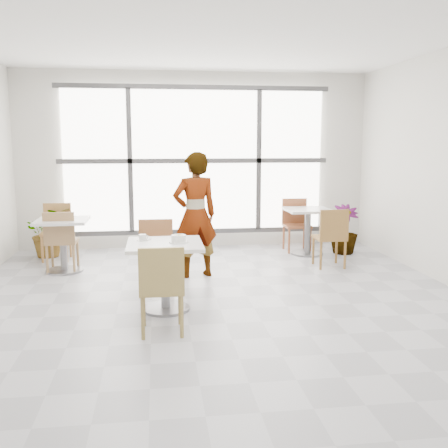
{
  "coord_description": "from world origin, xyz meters",
  "views": [
    {
      "loc": [
        -0.67,
        -5.36,
        1.82
      ],
      "look_at": [
        0.0,
        -0.3,
        1.0
      ],
      "focal_mm": 41.06,
      "sensor_mm": 36.0,
      "label": 1
    }
  ],
  "objects": [
    {
      "name": "person",
      "position": [
        -0.16,
        1.45,
        0.85
      ],
      "size": [
        0.7,
        0.55,
        1.69
      ],
      "primitive_type": "imported",
      "rotation": [
        0.0,
        0.0,
        3.4
      ],
      "color": "black",
      "rests_on": "ground"
    },
    {
      "name": "bg_chair_left_far",
      "position": [
        -2.23,
        2.79,
        0.5
      ],
      "size": [
        0.42,
        0.42,
        0.87
      ],
      "color": "#A47240",
      "rests_on": "ground"
    },
    {
      "name": "bg_table_right",
      "position": [
        1.76,
        2.6,
        0.49
      ],
      "size": [
        0.7,
        0.7,
        0.75
      ],
      "color": "silver",
      "rests_on": "ground"
    },
    {
      "name": "wall_front",
      "position": [
        0.0,
        -3.5,
        1.5
      ],
      "size": [
        6.0,
        0.0,
        6.0
      ],
      "primitive_type": "plane",
      "rotation": [
        -1.57,
        0.0,
        0.0
      ],
      "color": "silver",
      "rests_on": "ground"
    },
    {
      "name": "main_table",
      "position": [
        -0.59,
        0.07,
        0.52
      ],
      "size": [
        0.8,
        0.8,
        0.75
      ],
      "color": "white",
      "rests_on": "ground"
    },
    {
      "name": "floor",
      "position": [
        0.0,
        0.0,
        0.0
      ],
      "size": [
        7.0,
        7.0,
        0.0
      ],
      "primitive_type": "plane",
      "color": "#9E9EA5",
      "rests_on": "ground"
    },
    {
      "name": "bg_chair_right_far",
      "position": [
        1.65,
        2.94,
        0.5
      ],
      "size": [
        0.42,
        0.42,
        0.87
      ],
      "color": "#995432",
      "rests_on": "ground"
    },
    {
      "name": "ceiling",
      "position": [
        0.0,
        0.0,
        3.0
      ],
      "size": [
        7.0,
        7.0,
        0.0
      ],
      "primitive_type": "plane",
      "rotation": [
        3.14,
        0.0,
        0.0
      ],
      "color": "white",
      "rests_on": "ground"
    },
    {
      "name": "oatmeal_bowl",
      "position": [
        -0.44,
        0.06,
        0.79
      ],
      "size": [
        0.21,
        0.21,
        0.09
      ],
      "color": "silver",
      "rests_on": "main_table"
    },
    {
      "name": "bg_chair_right_near",
      "position": [
        1.83,
        1.66,
        0.5
      ],
      "size": [
        0.42,
        0.42,
        0.87
      ],
      "rotation": [
        0.0,
        0.0,
        3.14
      ],
      "color": "brown",
      "rests_on": "ground"
    },
    {
      "name": "plant_left",
      "position": [
        -2.39,
        2.98,
        0.39
      ],
      "size": [
        0.9,
        0.86,
        0.79
      ],
      "primitive_type": "imported",
      "rotation": [
        0.0,
        0.0,
        0.43
      ],
      "color": "#4A7441",
      "rests_on": "ground"
    },
    {
      "name": "bg_table_left",
      "position": [
        -1.99,
        1.94,
        0.49
      ],
      "size": [
        0.7,
        0.7,
        0.75
      ],
      "color": "silver",
      "rests_on": "ground"
    },
    {
      "name": "plant_right",
      "position": [
        2.37,
        2.58,
        0.4
      ],
      "size": [
        0.51,
        0.51,
        0.8
      ],
      "primitive_type": "imported",
      "rotation": [
        0.0,
        0.0,
        -0.15
      ],
      "color": "#527040",
      "rests_on": "ground"
    },
    {
      "name": "coffee_cup",
      "position": [
        -0.83,
        0.23,
        0.78
      ],
      "size": [
        0.16,
        0.13,
        0.07
      ],
      "color": "silver",
      "rests_on": "main_table"
    },
    {
      "name": "window",
      "position": [
        0.0,
        3.44,
        1.5
      ],
      "size": [
        4.6,
        0.07,
        2.52
      ],
      "color": "white",
      "rests_on": "ground"
    },
    {
      "name": "chair_far",
      "position": [
        -0.69,
        0.87,
        0.5
      ],
      "size": [
        0.42,
        0.42,
        0.87
      ],
      "color": "brown",
      "rests_on": "ground"
    },
    {
      "name": "wall_back",
      "position": [
        0.0,
        3.5,
        1.5
      ],
      "size": [
        6.0,
        0.0,
        6.0
      ],
      "primitive_type": "plane",
      "rotation": [
        1.57,
        0.0,
        0.0
      ],
      "color": "silver",
      "rests_on": "ground"
    },
    {
      "name": "chair_near",
      "position": [
        -0.64,
        -0.67,
        0.5
      ],
      "size": [
        0.42,
        0.42,
        0.87
      ],
      "rotation": [
        0.0,
        0.0,
        3.14
      ],
      "color": "#9A8246",
      "rests_on": "ground"
    },
    {
      "name": "bg_chair_left_near",
      "position": [
        -2.01,
        1.9,
        0.5
      ],
      "size": [
        0.42,
        0.42,
        0.87
      ],
      "rotation": [
        0.0,
        0.0,
        3.14
      ],
      "color": "#98734B",
      "rests_on": "ground"
    }
  ]
}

